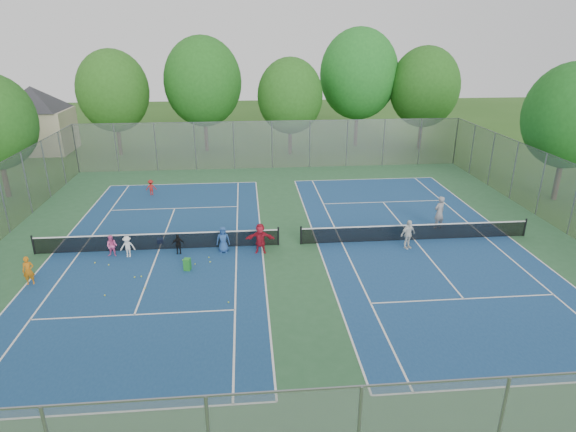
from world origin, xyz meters
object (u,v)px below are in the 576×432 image
object	(u,v)px
net_left	(158,242)
ball_crate	(160,241)
ball_hopper	(187,264)
instructor	(439,213)
net_right	(415,233)

from	to	relation	value
net_left	ball_crate	distance (m)	0.90
net_left	ball_hopper	xyz separation A→B (m)	(1.76, -2.54, -0.15)
net_left	instructor	bearing A→B (deg)	5.60
net_left	net_right	size ratio (longest dim) A/B	1.00
ball_crate	ball_hopper	bearing A→B (deg)	-61.56
ball_hopper	instructor	bearing A→B (deg)	16.13
ball_crate	instructor	xyz separation A→B (m)	(16.00, 0.73, 0.86)
net_left	instructor	world-z (taller)	instructor
net_right	ball_hopper	distance (m)	12.50
ball_crate	net_right	bearing A→B (deg)	-3.39
ball_crate	ball_hopper	size ratio (longest dim) A/B	0.51
net_right	instructor	world-z (taller)	instructor
instructor	net_right	bearing A→B (deg)	15.62
net_right	ball_crate	size ratio (longest dim) A/B	41.80
net_left	net_right	distance (m)	14.00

